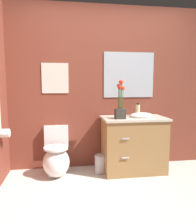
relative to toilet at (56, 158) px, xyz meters
name	(u,v)px	position (x,y,z in m)	size (l,w,h in m)	color
ground_plane	(133,215)	(0.79, -1.14, -0.24)	(9.96, 9.96, 0.00)	beige
wall_back	(119,88)	(0.99, 0.30, 1.01)	(4.65, 0.05, 2.50)	brown
toilet	(56,158)	(0.00, 0.00, 0.00)	(0.38, 0.59, 0.69)	white
vanity_cabinet	(134,144)	(1.14, -0.03, 0.18)	(0.94, 0.56, 1.00)	#9E7242
flower_vase	(120,105)	(0.91, -0.12, 0.77)	(0.14, 0.14, 0.55)	#38332D
soap_bottle	(138,110)	(1.23, 0.08, 0.67)	(0.06, 0.06, 0.20)	beige
trash_bin	(101,164)	(0.65, -0.03, -0.11)	(0.18, 0.18, 0.27)	#B7B7BC
wall_poster	(55,78)	(0.00, 0.27, 1.15)	(0.39, 0.01, 0.45)	silver
wall_mirror	(129,75)	(1.14, 0.27, 1.21)	(0.80, 0.01, 0.70)	#B2BCC6
toilet_paper_roll	(5,133)	(-0.63, -0.20, 0.44)	(0.11, 0.11, 0.11)	white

